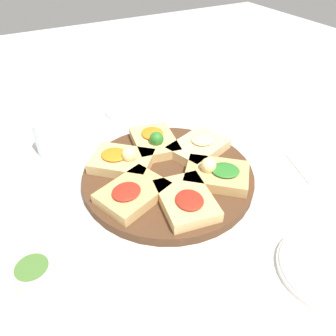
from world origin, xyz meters
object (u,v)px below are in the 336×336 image
at_px(serving_board, 168,176).
at_px(napkin_stack, 317,166).
at_px(dipping_bowl, 33,272).
at_px(plate_right, 133,108).
at_px(plate_left, 328,268).
at_px(water_glass, 47,138).

relative_size(serving_board, napkin_stack, 3.12).
distance_m(napkin_stack, dipping_bowl, 0.73).
distance_m(serving_board, napkin_stack, 0.40).
relative_size(serving_board, dipping_bowl, 5.45).
height_order(plate_right, dipping_bowl, dipping_bowl).
height_order(plate_right, napkin_stack, plate_right).
height_order(plate_left, water_glass, water_glass).
bearing_deg(napkin_stack, plate_right, 30.08).
distance_m(serving_board, plate_right, 0.38).
xyz_separation_m(water_glass, dipping_bowl, (-0.39, 0.12, -0.03)).
xyz_separation_m(plate_left, water_glass, (0.64, 0.37, 0.04)).
bearing_deg(plate_left, water_glass, 29.96).
bearing_deg(plate_left, napkin_stack, -45.13).
bearing_deg(water_glass, serving_board, -138.25).
relative_size(napkin_stack, dipping_bowl, 1.75).
bearing_deg(plate_right, plate_left, -175.06).
relative_size(serving_board, plate_left, 2.23).
bearing_deg(serving_board, plate_left, -160.25).
xyz_separation_m(plate_left, napkin_stack, (0.24, -0.24, -0.00)).
bearing_deg(plate_left, serving_board, 19.75).
relative_size(plate_right, water_glass, 1.86).
bearing_deg(dipping_bowl, serving_board, -70.18).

